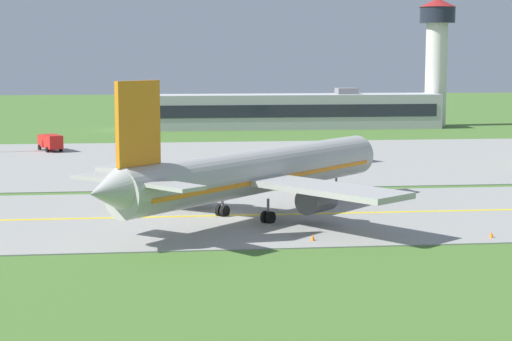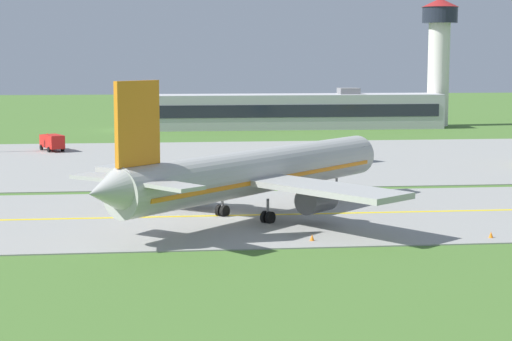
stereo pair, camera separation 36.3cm
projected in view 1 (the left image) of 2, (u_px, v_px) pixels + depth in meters
The scene contains 13 objects.
ground_plane at pixel (230, 217), 80.00m from camera, with size 500.00×500.00×0.00m, color #47702D.
taxiway_strip at pixel (230, 216), 79.99m from camera, with size 240.00×28.00×0.10m, color gray.
apron_pad at pixel (276, 160), 122.49m from camera, with size 140.00×52.00×0.10m, color gray.
taxiway_centreline at pixel (230, 215), 79.98m from camera, with size 220.00×0.60×0.01m, color yellow.
airplane_lead at pixel (255, 173), 78.89m from camera, with size 31.02×31.43×12.70m.
service_truck_baggage at pixel (310, 158), 111.95m from camera, with size 6.19×2.87×2.60m.
service_truck_fuel at pixel (50, 142), 133.43m from camera, with size 4.39×6.30×2.60m.
service_truck_catering at pixel (346, 150), 121.21m from camera, with size 4.94×6.17×2.60m.
terminal_building at pixel (285, 111), 174.70m from camera, with size 61.82×8.68×8.02m.
control_tower at pixel (437, 49), 180.24m from camera, with size 7.60×7.60×26.04m.
traffic_cone_near_edge at pixel (298, 192), 92.17m from camera, with size 0.44×0.44×0.60m, color orange.
traffic_cone_mid_edge at pixel (313, 238), 69.20m from camera, with size 0.44×0.44×0.60m, color orange.
traffic_cone_far_edge at pixel (491, 235), 70.35m from camera, with size 0.44×0.44×0.60m, color orange.
Camera 1 is at (-6.59, -78.52, 14.65)m, focal length 61.66 mm.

